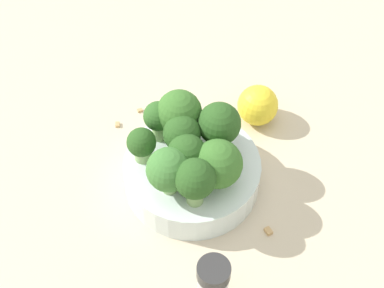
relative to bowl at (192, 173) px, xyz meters
The scene contains 16 objects.
ground_plane 0.02m from the bowl, ahead, with size 3.00×3.00×0.00m, color beige.
bowl is the anchor object (origin of this frame).
broccoli_floret_0 0.05m from the bowl, 66.73° to the left, with size 0.04×0.04×0.06m.
broccoli_floret_1 0.06m from the bowl, 50.32° to the right, with size 0.04×0.04×0.06m.
broccoli_floret_2 0.07m from the bowl, 146.42° to the right, with size 0.05×0.05×0.06m.
broccoli_floret_3 0.07m from the bowl, 73.58° to the right, with size 0.05×0.05×0.07m.
broccoli_floret_4 0.06m from the bowl, 133.67° to the left, with size 0.05×0.05×0.06m.
broccoli_floret_5 0.07m from the bowl, 52.22° to the left, with size 0.05×0.05×0.06m.
broccoli_floret_6 0.07m from the bowl, 11.14° to the right, with size 0.03×0.03×0.04m.
broccoli_floret_7 0.07m from the bowl, 49.18° to the right, with size 0.03×0.03×0.05m.
broccoli_floret_8 0.07m from the bowl, 92.10° to the left, with size 0.04×0.04×0.06m.
pepper_shaker 0.14m from the bowl, 94.28° to the left, with size 0.03×0.03×0.07m.
lemon_wedge 0.13m from the bowl, 133.05° to the right, with size 0.05×0.05×0.05m, color yellow.
almond_crumb_0 0.13m from the bowl, 46.72° to the right, with size 0.01×0.01×0.01m, color tan.
almond_crumb_1 0.11m from the bowl, 137.86° to the left, with size 0.01×0.01×0.01m, color tan.
almond_crumb_2 0.13m from the bowl, 62.80° to the right, with size 0.01×0.00×0.01m, color tan.
Camera 1 is at (0.02, 0.36, 0.50)m, focal length 50.00 mm.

